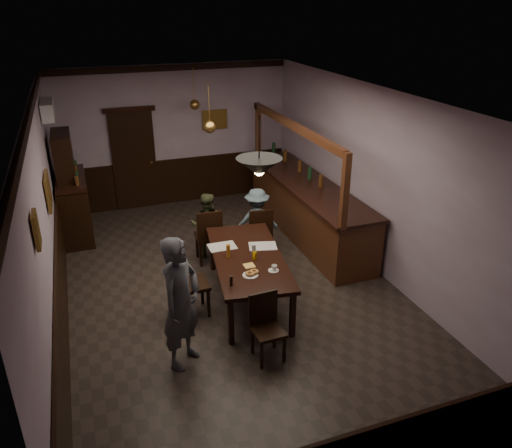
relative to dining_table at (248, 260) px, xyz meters
name	(u,v)px	position (x,y,z in m)	size (l,w,h in m)	color
room	(229,202)	(-0.17, 0.35, 0.81)	(5.01, 8.01, 3.01)	#2D2621
dining_table	(248,260)	(0.00, 0.00, 0.00)	(1.32, 2.33, 0.75)	black
chair_far_left	(209,234)	(-0.25, 1.32, -0.14)	(0.46, 0.46, 1.00)	black
chair_far_right	(260,231)	(0.63, 1.19, -0.16)	(0.48, 0.48, 0.96)	black
chair_near	(266,323)	(-0.21, -1.31, -0.20)	(0.40, 0.40, 0.89)	black
chair_side	(186,280)	(-0.96, -0.07, -0.12)	(0.45, 0.45, 1.03)	black
person_standing	(181,303)	(-1.23, -1.08, 0.19)	(0.64, 0.42, 1.74)	#4C4F57
person_seated_left	(207,225)	(-0.21, 1.60, -0.09)	(0.57, 0.45, 1.18)	#474F2F
person_seated_right	(257,221)	(0.68, 1.46, -0.09)	(0.77, 0.44, 1.20)	slate
newspaper_left	(222,246)	(-0.28, 0.41, 0.07)	(0.42, 0.30, 0.01)	silver
newspaper_right	(263,246)	(0.31, 0.21, 0.07)	(0.42, 0.30, 0.01)	silver
napkin	(249,266)	(-0.08, -0.29, 0.07)	(0.15, 0.15, 0.00)	#F9CA5C
saucer	(274,271)	(0.19, -0.54, 0.07)	(0.15, 0.15, 0.01)	white
coffee_cup	(274,268)	(0.20, -0.54, 0.11)	(0.08, 0.08, 0.07)	white
pastry_plate	(250,275)	(-0.16, -0.56, 0.07)	(0.22, 0.22, 0.01)	white
pastry_ring_a	(250,273)	(-0.16, -0.55, 0.10)	(0.13, 0.13, 0.04)	#C68C47
pastry_ring_b	(254,272)	(-0.09, -0.53, 0.10)	(0.13, 0.13, 0.04)	#C68C47
soda_can	(254,256)	(0.06, -0.13, 0.12)	(0.07, 0.07, 0.12)	yellow
beer_glass	(228,251)	(-0.28, 0.07, 0.16)	(0.06, 0.06, 0.20)	#BF721E
water_glass	(254,249)	(0.11, 0.04, 0.14)	(0.06, 0.06, 0.15)	silver
pepper_mill	(231,281)	(-0.48, -0.71, 0.13)	(0.04, 0.04, 0.14)	black
sideboard	(72,196)	(-2.38, 3.29, 0.12)	(0.55, 1.53, 2.02)	black
bar_counter	(307,207)	(1.82, 1.79, -0.12)	(0.93, 3.98, 2.24)	#462412
door_back	(134,161)	(-1.07, 4.30, 0.36)	(0.90, 0.06, 2.10)	black
ac_unit	(48,110)	(-2.55, 3.25, 1.76)	(0.20, 0.85, 0.30)	white
picture_left_small	(36,230)	(-2.63, -1.25, 1.46)	(0.04, 0.28, 0.36)	olive
picture_left_large	(48,191)	(-2.63, 1.15, 1.01)	(0.04, 0.62, 0.48)	olive
picture_back	(215,120)	(0.73, 4.31, 1.11)	(0.55, 0.04, 0.42)	olive
pendant_iron	(259,167)	(-0.12, -0.79, 1.69)	(0.56, 0.56, 0.73)	black
pendant_brass_mid	(210,127)	(-0.07, 1.68, 1.61)	(0.20, 0.20, 0.81)	#BF8C3F
pendant_brass_far	(195,105)	(0.13, 3.56, 1.61)	(0.20, 0.20, 0.81)	#BF8C3F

